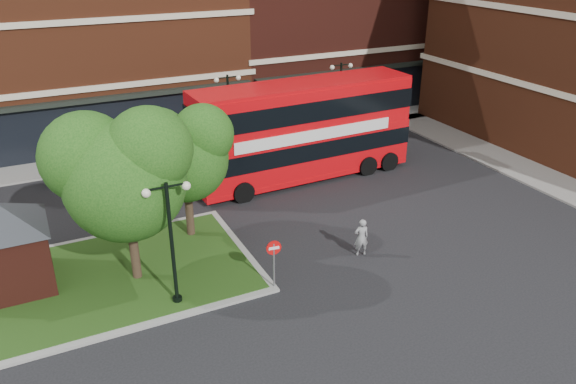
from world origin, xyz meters
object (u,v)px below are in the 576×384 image
woman (361,237)px  car_silver (86,164)px  bus (303,124)px  car_white (252,138)px

woman → car_silver: bearing=-43.3°
car_silver → bus: bearing=-123.2°
bus → car_white: 6.10m
car_white → car_silver: bearing=86.9°
bus → woman: size_ratio=7.36×
bus → woman: bearing=-102.6°
woman → car_white: 14.32m
bus → woman: bus is taller
bus → woman: 9.21m
car_silver → woman: bearing=-153.2°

